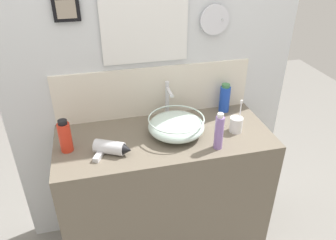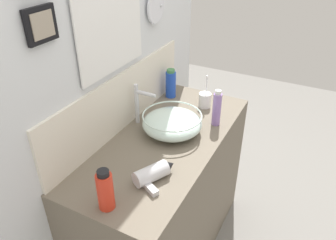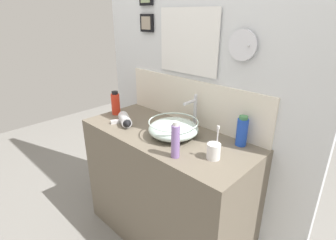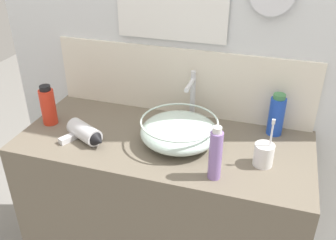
{
  "view_description": "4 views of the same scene",
  "coord_description": "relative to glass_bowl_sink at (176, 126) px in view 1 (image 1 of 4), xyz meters",
  "views": [
    {
      "loc": [
        -0.35,
        -1.5,
        1.88
      ],
      "look_at": [
        0.02,
        0.0,
        0.97
      ],
      "focal_mm": 35.0,
      "sensor_mm": 36.0,
      "label": 1
    },
    {
      "loc": [
        -1.24,
        -0.65,
        1.84
      ],
      "look_at": [
        0.02,
        0.0,
        0.97
      ],
      "focal_mm": 35.0,
      "sensor_mm": 36.0,
      "label": 2
    },
    {
      "loc": [
        1.09,
        -1.11,
        1.6
      ],
      "look_at": [
        0.02,
        0.0,
        0.97
      ],
      "focal_mm": 28.0,
      "sensor_mm": 36.0,
      "label": 3
    },
    {
      "loc": [
        0.41,
        -1.25,
        1.71
      ],
      "look_at": [
        0.02,
        0.0,
        0.97
      ],
      "focal_mm": 40.0,
      "sensor_mm": 36.0,
      "label": 4
    }
  ],
  "objects": [
    {
      "name": "ground_plane",
      "position": [
        -0.07,
        -0.0,
        -0.93
      ],
      "size": [
        6.0,
        6.0,
        0.0
      ],
      "primitive_type": "plane",
      "color": "gray"
    },
    {
      "name": "vanity_counter",
      "position": [
        -0.07,
        -0.0,
        -0.49
      ],
      "size": [
        1.21,
        0.53,
        0.87
      ],
      "primitive_type": "cube",
      "color": "#6B6051",
      "rests_on": "ground"
    },
    {
      "name": "back_panel",
      "position": [
        -0.07,
        0.29,
        0.34
      ],
      "size": [
        1.76,
        0.1,
        2.54
      ],
      "color": "silver",
      "rests_on": "ground"
    },
    {
      "name": "glass_bowl_sink",
      "position": [
        0.0,
        0.0,
        0.0
      ],
      "size": [
        0.32,
        0.32,
        0.11
      ],
      "color": "silver",
      "rests_on": "vanity_counter"
    },
    {
      "name": "faucet",
      "position": [
        0.0,
        0.2,
        0.08
      ],
      "size": [
        0.02,
        0.13,
        0.23
      ],
      "color": "silver",
      "rests_on": "vanity_counter"
    },
    {
      "name": "hair_drier",
      "position": [
        -0.37,
        -0.1,
        -0.02
      ],
      "size": [
        0.21,
        0.15,
        0.07
      ],
      "color": "silver",
      "rests_on": "vanity_counter"
    },
    {
      "name": "toothbrush_cup",
      "position": [
        0.34,
        -0.05,
        -0.01
      ],
      "size": [
        0.07,
        0.07,
        0.2
      ],
      "color": "white",
      "rests_on": "vanity_counter"
    },
    {
      "name": "lotion_bottle",
      "position": [
        0.37,
        0.19,
        0.03
      ],
      "size": [
        0.06,
        0.06,
        0.18
      ],
      "color": "blue",
      "rests_on": "vanity_counter"
    },
    {
      "name": "shampoo_bottle",
      "position": [
        -0.6,
        -0.01,
        0.03
      ],
      "size": [
        0.06,
        0.06,
        0.18
      ],
      "color": "red",
      "rests_on": "vanity_counter"
    },
    {
      "name": "soap_dispenser",
      "position": [
        0.18,
        -0.18,
        0.04
      ],
      "size": [
        0.05,
        0.05,
        0.21
      ],
      "color": "#8C6BB2",
      "rests_on": "vanity_counter"
    }
  ]
}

